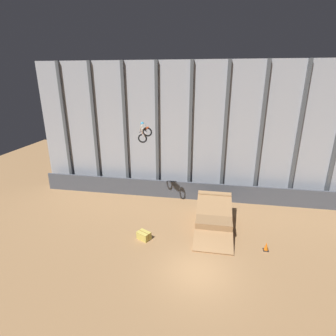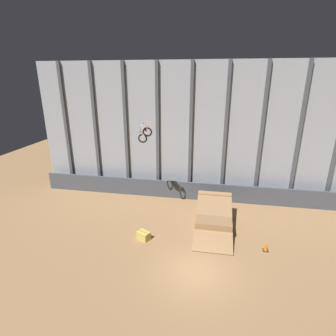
{
  "view_description": "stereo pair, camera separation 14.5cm",
  "coord_description": "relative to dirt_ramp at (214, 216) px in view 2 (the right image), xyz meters",
  "views": [
    {
      "loc": [
        0.47,
        -12.63,
        10.82
      ],
      "look_at": [
        -2.74,
        5.96,
        4.28
      ],
      "focal_mm": 28.0,
      "sensor_mm": 36.0,
      "label": 1
    },
    {
      "loc": [
        0.62,
        -12.6,
        10.82
      ],
      "look_at": [
        -2.74,
        5.96,
        4.28
      ],
      "focal_mm": 28.0,
      "sensor_mm": 36.0,
      "label": 2
    }
  ],
  "objects": [
    {
      "name": "traffic_cone_near_ramp",
      "position": [
        3.46,
        -2.75,
        -0.4
      ],
      "size": [
        0.36,
        0.36,
        0.58
      ],
      "color": "black",
      "rests_on": "ground_plane"
    },
    {
      "name": "dirt_ramp",
      "position": [
        0.0,
        0.0,
        0.0
      ],
      "size": [
        2.68,
        5.63,
        2.05
      ],
      "color": "#966F48",
      "rests_on": "ground_plane"
    },
    {
      "name": "arena_back_wall",
      "position": [
        -0.91,
        5.19,
        5.44
      ],
      "size": [
        32.0,
        0.4,
        12.25
      ],
      "color": "#A3A8B2",
      "rests_on": "ground_plane"
    },
    {
      "name": "hay_bale_trackside",
      "position": [
        -4.82,
        -2.89,
        -0.4
      ],
      "size": [
        1.08,
        0.95,
        0.57
      ],
      "rotation": [
        0.0,
        0.0,
        2.66
      ],
      "color": "#CCB751",
      "rests_on": "ground_plane"
    },
    {
      "name": "ground_plane",
      "position": [
        -0.91,
        -5.61,
        -0.68
      ],
      "size": [
        60.0,
        60.0,
        0.0
      ],
      "primitive_type": "plane",
      "color": "#9E754C"
    },
    {
      "name": "lower_barrier",
      "position": [
        -0.91,
        4.14,
        0.15
      ],
      "size": [
        31.36,
        0.2,
        1.67
      ],
      "color": "#474C56",
      "rests_on": "ground_plane"
    },
    {
      "name": "rider_bike_solo",
      "position": [
        -5.54,
        0.75,
        6.22
      ],
      "size": [
        1.53,
        1.79,
        1.68
      ],
      "rotation": [
        -0.55,
        0.0,
        0.59
      ],
      "color": "black"
    }
  ]
}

